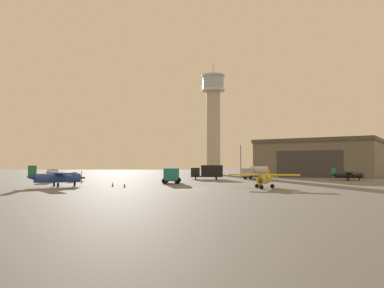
% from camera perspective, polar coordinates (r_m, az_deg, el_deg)
% --- Properties ---
extents(ground_plane, '(400.00, 400.00, 0.00)m').
position_cam_1_polar(ground_plane, '(51.43, -0.62, -6.72)').
color(ground_plane, '#60605E').
extents(control_tower, '(7.75, 7.75, 37.62)m').
position_cam_1_polar(control_tower, '(130.01, 3.19, 4.13)').
color(control_tower, '#B2AD9E').
rests_on(control_tower, ground_plane).
extents(hangar, '(39.00, 36.71, 10.18)m').
position_cam_1_polar(hangar, '(113.97, 18.44, -1.99)').
color(hangar, '#6B665B').
rests_on(hangar, ground_plane).
extents(airplane_black, '(6.79, 8.67, 2.56)m').
position_cam_1_polar(airplane_black, '(85.77, 22.15, -4.24)').
color(airplane_black, black).
rests_on(airplane_black, ground_plane).
extents(airplane_yellow, '(9.51, 7.53, 2.87)m').
position_cam_1_polar(airplane_yellow, '(54.51, 10.69, -5.06)').
color(airplane_yellow, gold).
rests_on(airplane_yellow, ground_plane).
extents(airplane_blue, '(8.02, 9.78, 3.14)m').
position_cam_1_polar(airplane_blue, '(60.42, -19.41, -4.62)').
color(airplane_blue, '#2847A8').
rests_on(airplane_blue, ground_plane).
extents(truck_flatbed_white, '(7.44, 4.71, 2.51)m').
position_cam_1_polar(truck_flatbed_white, '(79.48, -19.04, -4.38)').
color(truck_flatbed_white, '#38383D').
rests_on(truck_flatbed_white, ground_plane).
extents(truck_fuel_tanker_silver, '(6.51, 5.04, 2.89)m').
position_cam_1_polar(truck_fuel_tanker_silver, '(86.84, 9.51, -4.13)').
color(truck_fuel_tanker_silver, '#38383D').
rests_on(truck_fuel_tanker_silver, ground_plane).
extents(truck_box_black, '(7.08, 3.19, 3.15)m').
position_cam_1_polar(truck_box_black, '(85.72, 2.33, -4.10)').
color(truck_box_black, '#38383D').
rests_on(truck_box_black, ground_plane).
extents(truck_box_teal, '(3.25, 5.64, 2.67)m').
position_cam_1_polar(truck_box_teal, '(66.99, -3.04, -4.55)').
color(truck_box_teal, '#38383D').
rests_on(truck_box_teal, ground_plane).
extents(light_post_west, '(0.44, 0.44, 8.74)m').
position_cam_1_polar(light_post_west, '(106.49, 7.24, -2.01)').
color(light_post_west, '#38383D').
rests_on(light_post_west, ground_plane).
extents(traffic_cone_near_left, '(0.36, 0.36, 0.70)m').
position_cam_1_polar(traffic_cone_near_left, '(56.93, -9.98, -5.98)').
color(traffic_cone_near_left, black).
rests_on(traffic_cone_near_left, ground_plane).
extents(traffic_cone_near_right, '(0.36, 0.36, 0.64)m').
position_cam_1_polar(traffic_cone_near_right, '(59.75, -11.70, -5.85)').
color(traffic_cone_near_right, black).
rests_on(traffic_cone_near_right, ground_plane).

